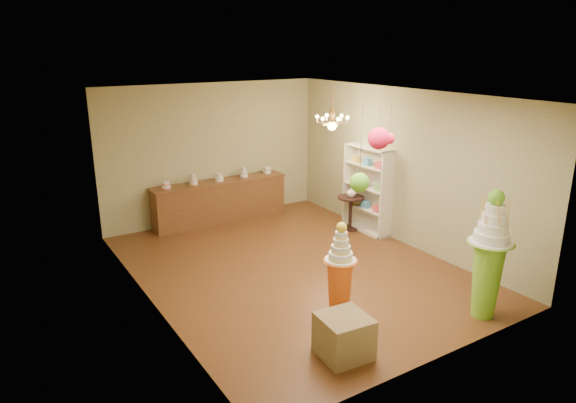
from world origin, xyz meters
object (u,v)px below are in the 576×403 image
pedestal_green (488,264)px  sideboard (220,200)px  pedestal_orange (340,283)px  round_table (351,208)px

pedestal_green → sideboard: size_ratio=0.62×
pedestal_orange → sideboard: pedestal_orange is taller
pedestal_green → pedestal_orange: 2.13m
round_table → pedestal_orange: bearing=-131.1°
pedestal_orange → sideboard: (0.46, 4.87, -0.13)m
sideboard → round_table: size_ratio=4.25×
pedestal_green → pedestal_orange: bearing=153.4°
pedestal_orange → sideboard: bearing=84.6°
sideboard → pedestal_orange: bearing=-95.4°
pedestal_green → sideboard: (-1.43, 5.82, -0.34)m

